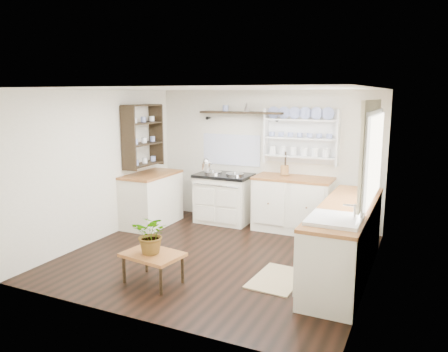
% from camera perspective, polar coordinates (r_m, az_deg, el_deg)
% --- Properties ---
extents(floor, '(4.00, 3.80, 0.01)m').
position_cam_1_polar(floor, '(6.20, -0.82, -10.46)').
color(floor, black).
rests_on(floor, ground).
extents(wall_back, '(4.00, 0.02, 2.30)m').
position_cam_1_polar(wall_back, '(7.61, 5.41, 2.44)').
color(wall_back, beige).
rests_on(wall_back, ground).
extents(wall_right, '(0.02, 3.80, 2.30)m').
position_cam_1_polar(wall_right, '(5.34, 18.87, -1.62)').
color(wall_right, beige).
rests_on(wall_right, ground).
extents(wall_left, '(0.02, 3.80, 2.30)m').
position_cam_1_polar(wall_left, '(6.98, -15.80, 1.33)').
color(wall_left, beige).
rests_on(wall_left, ground).
extents(ceiling, '(4.00, 3.80, 0.01)m').
position_cam_1_polar(ceiling, '(5.78, -0.88, 11.33)').
color(ceiling, white).
rests_on(ceiling, wall_back).
extents(window, '(0.08, 1.55, 1.22)m').
position_cam_1_polar(window, '(5.42, 18.77, 3.02)').
color(window, white).
rests_on(window, wall_right).
extents(aga_cooker, '(0.96, 0.67, 0.89)m').
position_cam_1_polar(aga_cooker, '(7.68, -0.04, -2.84)').
color(aga_cooker, white).
rests_on(aga_cooker, floor).
extents(back_cabinets, '(1.27, 0.63, 0.90)m').
position_cam_1_polar(back_cabinets, '(7.28, 8.97, -3.55)').
color(back_cabinets, silver).
rests_on(back_cabinets, floor).
extents(right_cabinets, '(0.62, 2.43, 0.90)m').
position_cam_1_polar(right_cabinets, '(5.65, 15.51, -8.03)').
color(right_cabinets, silver).
rests_on(right_cabinets, floor).
extents(belfast_sink, '(0.55, 0.60, 0.45)m').
position_cam_1_polar(belfast_sink, '(4.84, 14.20, -6.88)').
color(belfast_sink, white).
rests_on(belfast_sink, right_cabinets).
extents(left_cabinets, '(0.62, 1.13, 0.90)m').
position_cam_1_polar(left_cabinets, '(7.63, -9.42, -2.92)').
color(left_cabinets, silver).
rests_on(left_cabinets, floor).
extents(plate_rack, '(1.20, 0.22, 0.90)m').
position_cam_1_polar(plate_rack, '(7.34, 10.17, 5.20)').
color(plate_rack, white).
rests_on(plate_rack, wall_back).
extents(high_shelf, '(1.50, 0.29, 0.16)m').
position_cam_1_polar(high_shelf, '(7.57, 2.31, 8.20)').
color(high_shelf, black).
rests_on(high_shelf, wall_back).
extents(left_shelving, '(0.28, 0.80, 1.05)m').
position_cam_1_polar(left_shelving, '(7.53, -10.55, 5.28)').
color(left_shelving, black).
rests_on(left_shelving, wall_left).
extents(kettle, '(0.16, 0.16, 0.20)m').
position_cam_1_polar(kettle, '(7.59, -2.34, 1.52)').
color(kettle, silver).
rests_on(kettle, aga_cooker).
extents(utensil_crock, '(0.14, 0.14, 0.16)m').
position_cam_1_polar(utensil_crock, '(7.30, 7.91, 0.77)').
color(utensil_crock, olive).
rests_on(utensil_crock, back_cabinets).
extents(center_table, '(0.75, 0.58, 0.37)m').
position_cam_1_polar(center_table, '(5.35, -9.28, -10.37)').
color(center_table, brown).
rests_on(center_table, floor).
extents(potted_plant, '(0.49, 0.45, 0.47)m').
position_cam_1_polar(potted_plant, '(5.25, -9.38, -7.49)').
color(potted_plant, '#3F7233').
rests_on(potted_plant, center_table).
extents(floor_rug, '(0.60, 0.88, 0.02)m').
position_cam_1_polar(floor_rug, '(5.52, 7.00, -13.19)').
color(floor_rug, olive).
rests_on(floor_rug, floor).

